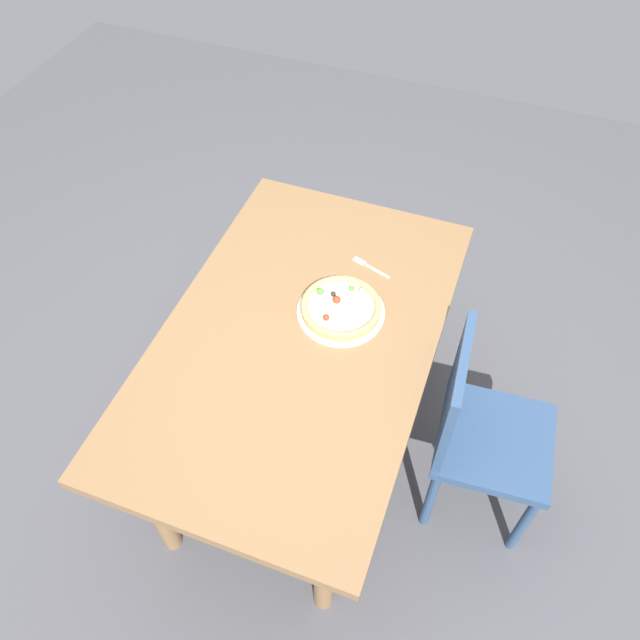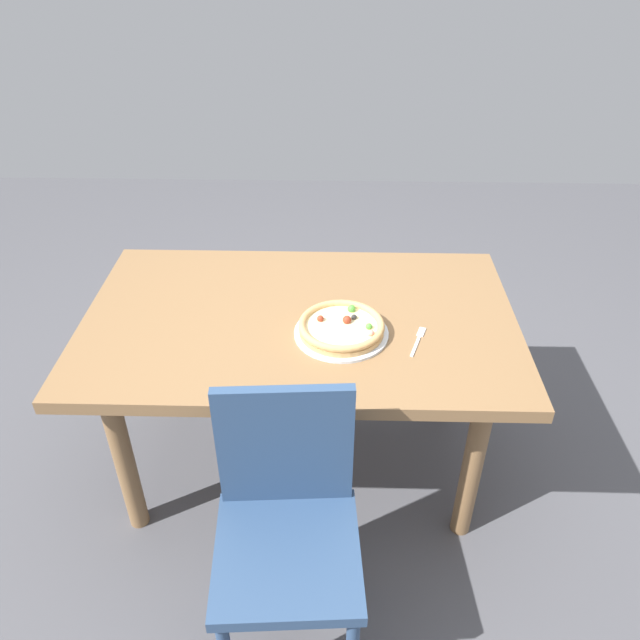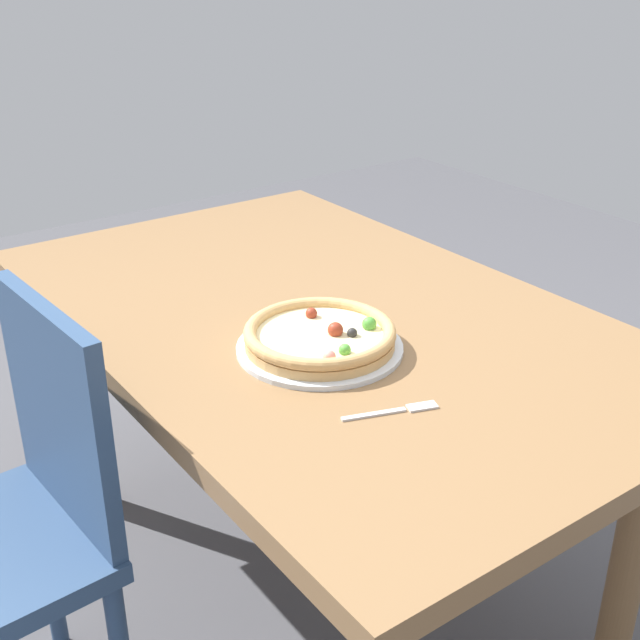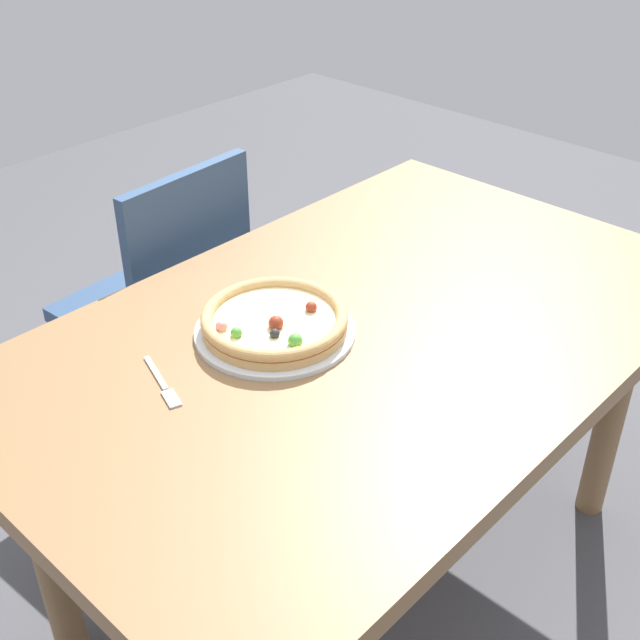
{
  "view_description": "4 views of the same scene",
  "coord_description": "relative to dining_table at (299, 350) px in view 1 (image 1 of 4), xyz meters",
  "views": [
    {
      "loc": [
        -1.22,
        -0.53,
        2.44
      ],
      "look_at": [
        0.07,
        -0.05,
        0.75
      ],
      "focal_mm": 35.1,
      "sensor_mm": 36.0,
      "label": 1
    },
    {
      "loc": [
        0.12,
        -1.75,
        1.94
      ],
      "look_at": [
        0.07,
        -0.05,
        0.75
      ],
      "focal_mm": 34.46,
      "sensor_mm": 36.0,
      "label": 2
    },
    {
      "loc": [
        1.27,
        -0.91,
        1.45
      ],
      "look_at": [
        0.07,
        -0.05,
        0.75
      ],
      "focal_mm": 46.47,
      "sensor_mm": 36.0,
      "label": 3
    },
    {
      "loc": [
        1.05,
        0.87,
        1.62
      ],
      "look_at": [
        0.07,
        -0.05,
        0.75
      ],
      "focal_mm": 46.14,
      "sensor_mm": 36.0,
      "label": 4
    }
  ],
  "objects": [
    {
      "name": "ground_plane",
      "position": [
        0.0,
        0.0,
        -0.64
      ],
      "size": [
        6.0,
        6.0,
        0.0
      ],
      "primitive_type": "plane",
      "color": "#4C4C51"
    },
    {
      "name": "dining_table",
      "position": [
        0.0,
        0.0,
        0.0
      ],
      "size": [
        1.49,
        0.92,
        0.73
      ],
      "color": "olive",
      "rests_on": "ground"
    },
    {
      "name": "chair_near",
      "position": [
        -0.0,
        -0.68,
        -0.15
      ],
      "size": [
        0.43,
        0.43,
        0.89
      ],
      "rotation": [
        0.0,
        0.0,
        3.21
      ],
      "color": "navy",
      "rests_on": "ground"
    },
    {
      "name": "plate",
      "position": [
        0.14,
        -0.1,
        0.09
      ],
      "size": [
        0.31,
        0.31,
        0.01
      ],
      "primitive_type": "cylinder",
      "color": "silver",
      "rests_on": "dining_table"
    },
    {
      "name": "pizza",
      "position": [
        0.14,
        -0.1,
        0.12
      ],
      "size": [
        0.29,
        0.29,
        0.05
      ],
      "color": "tan",
      "rests_on": "plate"
    },
    {
      "name": "fork",
      "position": [
        0.4,
        -0.13,
        0.09
      ],
      "size": [
        0.07,
        0.16,
        0.0
      ],
      "rotation": [
        0.0,
        0.0,
        1.24
      ],
      "color": "silver",
      "rests_on": "dining_table"
    }
  ]
}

